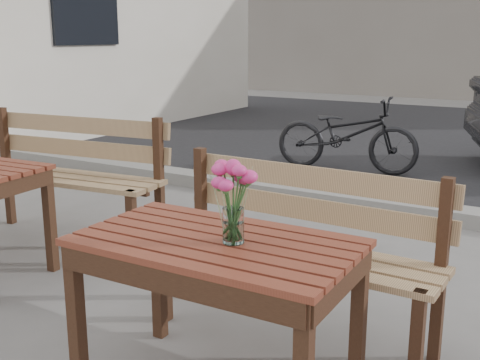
# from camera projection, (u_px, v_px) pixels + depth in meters

# --- Properties ---
(street) EXTENTS (30.00, 8.12, 0.12)m
(street) POSITION_uv_depth(u_px,v_px,m) (470.00, 167.00, 6.55)
(street) COLOR black
(street) RESTS_ON ground
(main_table) EXTENTS (1.09, 0.64, 0.67)m
(main_table) POSITION_uv_depth(u_px,v_px,m) (216.00, 266.00, 2.35)
(main_table) COLOR maroon
(main_table) RESTS_ON ground
(main_bench) EXTENTS (1.41, 0.46, 0.87)m
(main_bench) POSITION_uv_depth(u_px,v_px,m) (301.00, 230.00, 2.86)
(main_bench) COLOR olive
(main_bench) RESTS_ON ground
(main_vase) EXTENTS (0.18, 0.18, 0.32)m
(main_vase) POSITION_uv_depth(u_px,v_px,m) (233.00, 191.00, 2.23)
(main_vase) COLOR white
(main_vase) RESTS_ON main_table
(second_bench) EXTENTS (1.53, 0.59, 0.93)m
(second_bench) POSITION_uv_depth(u_px,v_px,m) (70.00, 162.00, 4.23)
(second_bench) COLOR olive
(second_bench) RESTS_ON ground
(bicycle) EXTENTS (1.58, 0.68, 0.80)m
(bicycle) POSITION_uv_depth(u_px,v_px,m) (346.00, 134.00, 6.43)
(bicycle) COLOR black
(bicycle) RESTS_ON ground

